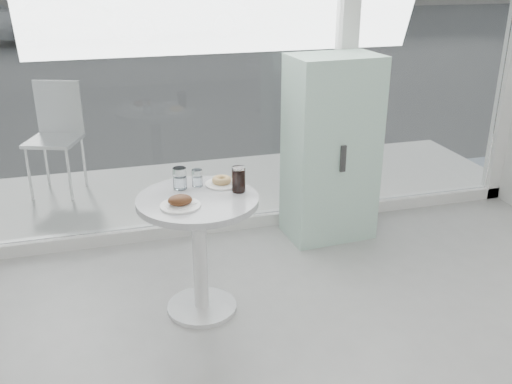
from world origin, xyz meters
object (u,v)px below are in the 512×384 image
object	(u,v)px
car_white	(73,15)
water_tumbler_a	(180,180)
car_silver	(173,12)
water_tumbler_b	(197,179)
patio_chair	(56,130)
plate_donut	(222,182)
mint_cabinet	(331,149)
plate_fritter	(181,202)
main_table	(199,231)
cola_glass	(239,180)

from	to	relation	value
car_white	water_tumbler_a	distance (m)	13.10
car_silver	water_tumbler_b	world-z (taller)	car_silver
car_silver	car_white	bearing A→B (deg)	78.32
patio_chair	plate_donut	bearing A→B (deg)	-42.75
mint_cabinet	car_silver	world-z (taller)	mint_cabinet
mint_cabinet	car_silver	size ratio (longest dim) A/B	0.34
plate_fritter	main_table	bearing A→B (deg)	42.34
mint_cabinet	water_tumbler_b	distance (m)	1.30
patio_chair	car_silver	xyz separation A→B (m)	(2.71, 11.30, 0.08)
plate_donut	water_tumbler_b	distance (m)	0.15
patio_chair	cola_glass	xyz separation A→B (m)	(1.15, -2.23, 0.23)
main_table	patio_chair	xyz separation A→B (m)	(-0.89, 2.26, 0.07)
water_tumbler_a	water_tumbler_b	xyz separation A→B (m)	(0.11, 0.01, -0.01)
car_white	water_tumbler_a	size ratio (longest dim) A/B	30.61
water_tumbler_b	cola_glass	world-z (taller)	cola_glass
patio_chair	plate_fritter	world-z (taller)	patio_chair
plate_fritter	plate_donut	bearing A→B (deg)	41.42
mint_cabinet	cola_glass	size ratio (longest dim) A/B	9.22
main_table	water_tumbler_b	bearing A→B (deg)	79.23
water_tumbler_a	plate_fritter	bearing A→B (deg)	-98.19
patio_chair	plate_donut	xyz separation A→B (m)	(1.07, -2.10, 0.17)
patio_chair	main_table	bearing A→B (deg)	-48.26
plate_fritter	patio_chair	bearing A→B (deg)	108.27
mint_cabinet	plate_fritter	distance (m)	1.58
patio_chair	water_tumbler_b	xyz separation A→B (m)	(0.93, -2.08, 0.20)
water_tumbler_a	car_white	bearing A→B (deg)	93.45
patio_chair	plate_fritter	size ratio (longest dim) A/B	4.35
plate_fritter	water_tumbler_b	xyz separation A→B (m)	(0.15, 0.28, 0.02)
car_silver	mint_cabinet	bearing A→B (deg)	158.58
car_silver	cola_glass	xyz separation A→B (m)	(-1.56, -13.54, 0.15)
patio_chair	car_white	distance (m)	10.98
plate_fritter	water_tumbler_b	world-z (taller)	water_tumbler_b
plate_donut	water_tumbler_b	size ratio (longest dim) A/B	1.94
water_tumbler_b	patio_chair	bearing A→B (deg)	114.03
car_white	plate_donut	bearing A→B (deg)	-174.81
mint_cabinet	cola_glass	distance (m)	1.21
main_table	plate_fritter	world-z (taller)	plate_fritter
mint_cabinet	car_white	size ratio (longest dim) A/B	0.35
main_table	car_white	xyz separation A→B (m)	(-0.86, 13.24, 0.15)
plate_fritter	mint_cabinet	bearing A→B (deg)	34.77
plate_fritter	water_tumbler_a	bearing A→B (deg)	81.81
mint_cabinet	car_white	world-z (taller)	mint_cabinet
plate_fritter	water_tumbler_a	distance (m)	0.27
main_table	plate_fritter	bearing A→B (deg)	-137.66
plate_fritter	cola_glass	xyz separation A→B (m)	(0.37, 0.13, 0.05)
patio_chair	car_silver	bearing A→B (deg)	96.69
mint_cabinet	car_silver	bearing A→B (deg)	83.28
car_silver	water_tumbler_a	xyz separation A→B (m)	(-1.89, -13.39, 0.13)
car_silver	plate_donut	xyz separation A→B (m)	(-1.64, -13.40, 0.10)
main_table	plate_donut	xyz separation A→B (m)	(0.18, 0.16, 0.24)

